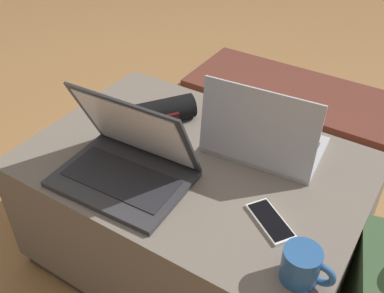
# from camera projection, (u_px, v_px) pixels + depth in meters

# --- Properties ---
(ground_plane) EXTENTS (14.00, 14.00, 0.00)m
(ground_plane) POSITION_uv_depth(u_px,v_px,m) (194.00, 257.00, 1.59)
(ground_plane) COLOR #9E7042
(ottoman) EXTENTS (0.99, 0.68, 0.44)m
(ottoman) POSITION_uv_depth(u_px,v_px,m) (194.00, 213.00, 1.46)
(ottoman) COLOR #3D3832
(ottoman) RESTS_ON ground_plane
(laptop_near) EXTENTS (0.37, 0.28, 0.25)m
(laptop_near) POSITION_uv_depth(u_px,v_px,m) (127.00, 162.00, 1.23)
(laptop_near) COLOR #333338
(laptop_near) RESTS_ON ottoman
(laptop_far) EXTENTS (0.35, 0.26, 0.24)m
(laptop_far) POSITION_uv_depth(u_px,v_px,m) (263.00, 139.00, 1.32)
(laptop_far) COLOR #B7B7BC
(laptop_far) RESTS_ON ottoman
(cell_phone) EXTENTS (0.16, 0.13, 0.01)m
(cell_phone) POSITION_uv_depth(u_px,v_px,m) (270.00, 221.00, 1.12)
(cell_phone) COLOR white
(cell_phone) RESTS_ON ottoman
(wrist_brace) EXTENTS (0.18, 0.21, 0.08)m
(wrist_brace) POSITION_uv_depth(u_px,v_px,m) (163.00, 111.00, 1.46)
(wrist_brace) COLOR black
(wrist_brace) RESTS_ON ottoman
(coffee_mug) EXTENTS (0.12, 0.09, 0.09)m
(coffee_mug) POSITION_uv_depth(u_px,v_px,m) (302.00, 266.00, 0.97)
(coffee_mug) COLOR #285693
(coffee_mug) RESTS_ON ottoman
(fireplace_hearth) EXTENTS (1.40, 0.50, 0.04)m
(fireplace_hearth) POSITION_uv_depth(u_px,v_px,m) (316.00, 99.00, 2.39)
(fireplace_hearth) COLOR brown
(fireplace_hearth) RESTS_ON ground_plane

